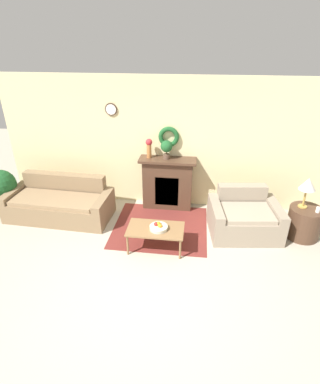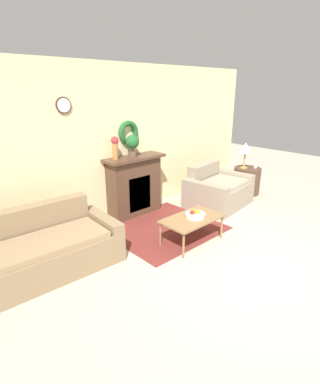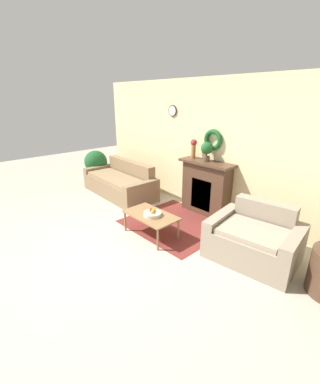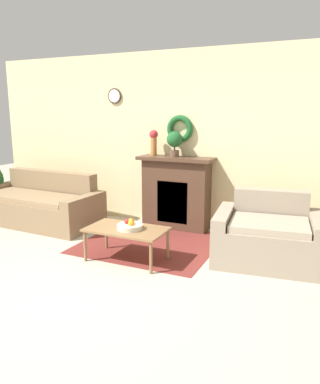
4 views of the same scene
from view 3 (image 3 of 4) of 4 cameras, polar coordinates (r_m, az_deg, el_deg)
The scene contains 11 objects.
ground_plane at distance 4.19m, azimuth -14.40°, elevation -14.12°, with size 16.00×16.00×0.00m, color #ADA38E.
floor_rug at distance 5.08m, azimuth 3.65°, elevation -6.91°, with size 1.80×1.66×0.01m.
wall_back at distance 5.43m, azimuth 11.21°, elevation 9.66°, with size 6.80×0.16×2.70m.
fireplace at distance 5.41m, azimuth 10.16°, elevation 1.04°, with size 1.16×0.41×1.12m.
couch_left at distance 6.54m, azimuth -8.76°, elevation 1.98°, with size 2.12×1.00×0.81m.
loveseat_right at distance 4.19m, azimuth 20.20°, elevation -9.86°, with size 1.37×1.11×0.82m.
coffee_table at distance 4.50m, azimuth -2.07°, elevation -5.41°, with size 0.97×0.56×0.41m.
fruit_bowl at distance 4.43m, azimuth -1.71°, elevation -4.76°, with size 0.31×0.31×0.12m.
vase_on_mantel_left at distance 5.45m, azimuth 7.46°, elevation 9.86°, with size 0.13×0.13×0.40m.
potted_plant_on_mantel at distance 5.21m, azimuth 10.37°, elevation 9.30°, with size 0.24×0.24×0.38m.
potted_plant_floor_by_couch at distance 7.53m, azimuth -14.05°, elevation 6.31°, with size 0.64×0.64×0.92m.
Camera 3 is at (3.13, -1.53, 2.32)m, focal length 24.00 mm.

